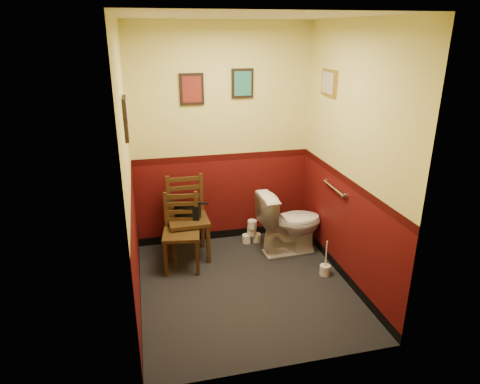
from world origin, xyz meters
The scene contains 17 objects.
floor centered at (0.00, 0.00, 0.00)m, with size 2.20×2.40×0.00m, color black.
ceiling centered at (0.00, 0.00, 2.70)m, with size 2.20×2.40×0.00m, color silver.
wall_back centered at (0.00, 1.20, 1.35)m, with size 2.20×2.70×0.00m, color #4C0C0B.
wall_front centered at (0.00, -1.20, 1.35)m, with size 2.20×2.70×0.00m, color #4C0C0B.
wall_left centered at (-1.10, 0.00, 1.35)m, with size 2.40×2.70×0.00m, color #4C0C0B.
wall_right centered at (1.10, 0.00, 1.35)m, with size 2.40×2.70×0.00m, color #4C0C0B.
grab_bar centered at (1.07, 0.25, 0.95)m, with size 0.05×0.56×0.06m.
framed_print_back_a centered at (-0.35, 1.18, 1.95)m, with size 0.28×0.04×0.36m.
framed_print_back_b centered at (0.25, 1.18, 2.00)m, with size 0.26×0.04×0.34m.
framed_print_left centered at (-1.08, 0.10, 1.85)m, with size 0.04×0.30×0.38m.
framed_print_right centered at (1.08, 0.60, 2.05)m, with size 0.04×0.34×0.28m.
toilet centered at (0.72, 0.65, 0.39)m, with size 0.44×0.79×0.77m, color white.
toilet_brush centered at (0.93, 0.03, 0.07)m, with size 0.12×0.12×0.42m.
chair_left centered at (-0.60, 0.59, 0.44)m, with size 0.46×0.46×0.87m.
chair_right centered at (-0.50, 0.84, 0.49)m, with size 0.47×0.47×0.99m.
handbag centered at (-0.50, 0.79, 0.61)m, with size 0.31×0.23×0.21m.
tp_stack centered at (0.33, 0.99, 0.13)m, with size 0.24×0.15×0.32m.
Camera 1 is at (-0.96, -3.82, 2.59)m, focal length 32.00 mm.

